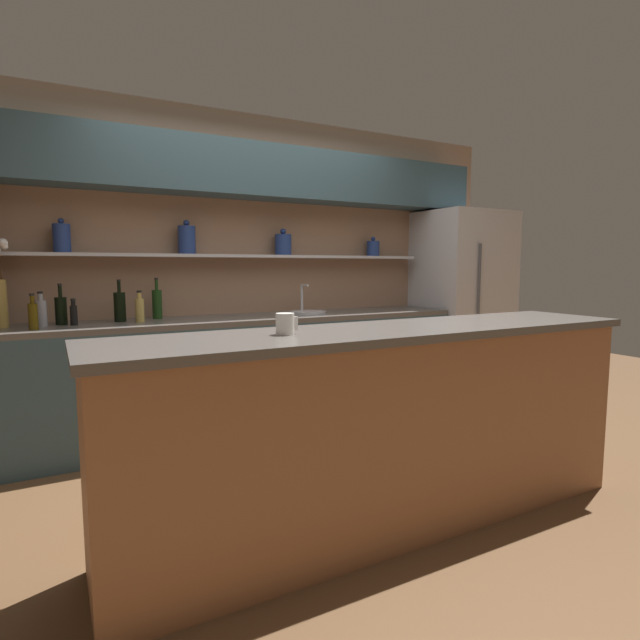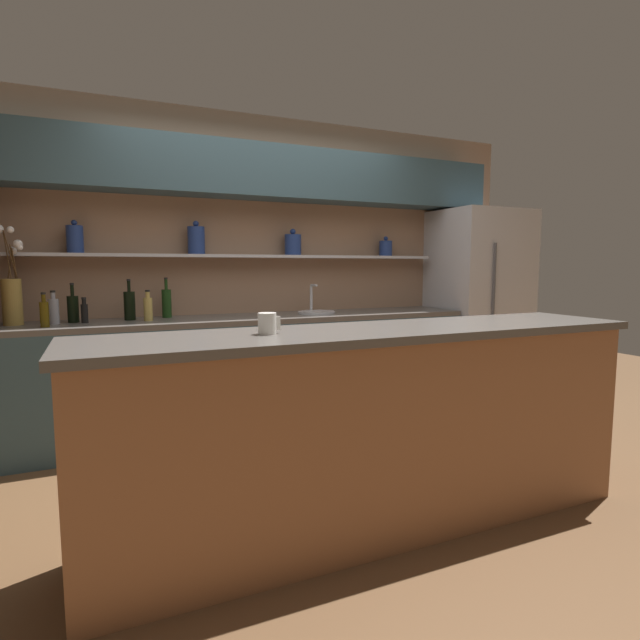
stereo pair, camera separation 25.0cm
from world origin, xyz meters
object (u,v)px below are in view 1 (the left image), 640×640
at_px(bottle_sauce_0, 74,314).
at_px(bottle_spirit_2, 41,312).
at_px(bottle_wine_3, 157,303).
at_px(bottle_wine_5, 120,306).
at_px(sink_fixture, 308,311).
at_px(bottle_wine_6, 61,310).
at_px(bottle_oil_4, 33,315).
at_px(bottle_spirit_1, 140,309).
at_px(refrigerator, 462,305).
at_px(coffee_mug, 285,324).

bearing_deg(bottle_sauce_0, bottle_spirit_2, 175.70).
height_order(bottle_wine_3, bottle_wine_5, bottle_wine_3).
height_order(bottle_sauce_0, bottle_wine_5, bottle_wine_5).
relative_size(sink_fixture, bottle_wine_6, 1.11).
xyz_separation_m(bottle_wine_3, bottle_oil_4, (-0.82, -0.32, -0.02)).
xyz_separation_m(bottle_spirit_1, bottle_wine_6, (-0.50, 0.10, 0.01)).
bearing_deg(refrigerator, coffee_mug, -147.74).
distance_m(sink_fixture, bottle_wine_3, 1.23).
bearing_deg(bottle_oil_4, bottle_spirit_1, 11.35).
bearing_deg(coffee_mug, bottle_wine_5, 104.48).
distance_m(bottle_spirit_1, bottle_oil_4, 0.68).
distance_m(refrigerator, bottle_wine_6, 3.60).
bearing_deg(bottle_spirit_1, sink_fixture, 0.94).
distance_m(refrigerator, bottle_oil_4, 3.76).
xyz_separation_m(refrigerator, bottle_wine_6, (-3.60, 0.13, 0.09)).
bearing_deg(bottle_wine_5, bottle_sauce_0, -164.33).
bearing_deg(bottle_spirit_1, bottle_wine_3, 50.58).
distance_m(bottle_spirit_1, bottle_wine_5, 0.16).
height_order(bottle_spirit_2, bottle_oil_4, bottle_spirit_2).
distance_m(bottle_sauce_0, bottle_wine_5, 0.32).
xyz_separation_m(bottle_spirit_1, coffee_mug, (0.36, -1.75, 0.05)).
height_order(bottle_sauce_0, bottle_spirit_2, bottle_spirit_2).
height_order(refrigerator, bottle_wine_3, refrigerator).
height_order(bottle_wine_3, bottle_oil_4, bottle_wine_3).
relative_size(bottle_spirit_2, bottle_wine_5, 0.77).
xyz_separation_m(bottle_sauce_0, bottle_wine_5, (0.31, 0.09, 0.03)).
distance_m(bottle_sauce_0, bottle_wine_3, 0.61).
xyz_separation_m(sink_fixture, bottle_oil_4, (-2.04, -0.16, 0.07)).
xyz_separation_m(bottle_spirit_1, bottle_spirit_2, (-0.62, 0.04, 0.00)).
bearing_deg(bottle_wine_6, refrigerator, -2.01).
height_order(bottle_wine_5, bottle_wine_6, bottle_wine_5).
distance_m(bottle_wine_3, coffee_mug, 1.95).
height_order(bottle_sauce_0, coffee_mug, coffee_mug).
height_order(refrigerator, bottle_sauce_0, refrigerator).
relative_size(sink_fixture, bottle_spirit_2, 1.34).
bearing_deg(bottle_spirit_2, bottle_wine_3, 11.10).
relative_size(bottle_wine_3, bottle_oil_4, 1.36).
bearing_deg(bottle_wine_6, bottle_wine_5, 1.29).
bearing_deg(refrigerator, bottle_oil_4, -178.36).
xyz_separation_m(bottle_spirit_2, bottle_wine_3, (0.78, 0.15, 0.02)).
relative_size(bottle_sauce_0, bottle_oil_4, 0.79).
bearing_deg(bottle_spirit_2, bottle_oil_4, -104.15).
xyz_separation_m(bottle_wine_3, bottle_wine_5, (-0.28, -0.08, -0.01)).
xyz_separation_m(bottle_oil_4, bottle_wine_6, (0.16, 0.23, 0.01)).
xyz_separation_m(refrigerator, bottle_spirit_1, (-3.10, 0.03, 0.09)).
bearing_deg(bottle_oil_4, bottle_sauce_0, 33.44).
relative_size(bottle_spirit_1, bottle_spirit_2, 0.97).
relative_size(bottle_sauce_0, coffee_mug, 1.78).
bearing_deg(bottle_wine_5, sink_fixture, -3.32).
distance_m(sink_fixture, bottle_wine_6, 1.88).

